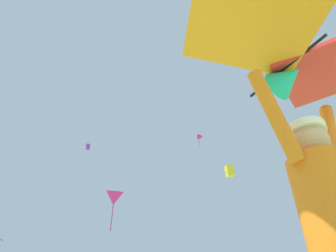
{
  "coord_description": "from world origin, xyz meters",
  "views": [
    {
      "loc": [
        -1.64,
        -0.96,
        0.57
      ],
      "look_at": [
        -0.24,
        2.07,
        2.97
      ],
      "focal_mm": 30.54,
      "sensor_mm": 36.0,
      "label": 1
    }
  ],
  "objects_px": {
    "distant_kite_magenta_high_left": "(199,138)",
    "distant_kite_magenta_low_left": "(114,198)",
    "distant_kite_blue_overhead_distant": "(1,239)",
    "distant_kite_yellow_high_right": "(230,171)",
    "held_stunt_kite": "(291,58)",
    "distant_kite_purple_mid_right": "(88,147)"
  },
  "relations": [
    {
      "from": "held_stunt_kite",
      "to": "distant_kite_magenta_high_left",
      "type": "xyz_separation_m",
      "value": [
        12.19,
        20.72,
        15.03
      ]
    },
    {
      "from": "held_stunt_kite",
      "to": "distant_kite_purple_mid_right",
      "type": "xyz_separation_m",
      "value": [
        2.24,
        30.58,
        16.85
      ]
    },
    {
      "from": "held_stunt_kite",
      "to": "distant_kite_blue_overhead_distant",
      "type": "height_order",
      "value": "distant_kite_blue_overhead_distant"
    },
    {
      "from": "distant_kite_magenta_low_left",
      "to": "held_stunt_kite",
      "type": "bearing_deg",
      "value": -100.34
    },
    {
      "from": "distant_kite_blue_overhead_distant",
      "to": "distant_kite_magenta_low_left",
      "type": "height_order",
      "value": "distant_kite_magenta_low_left"
    },
    {
      "from": "distant_kite_blue_overhead_distant",
      "to": "distant_kite_yellow_high_right",
      "type": "relative_size",
      "value": 0.76
    },
    {
      "from": "distant_kite_yellow_high_right",
      "to": "distant_kite_magenta_low_left",
      "type": "bearing_deg",
      "value": 133.25
    },
    {
      "from": "distant_kite_yellow_high_right",
      "to": "distant_kite_magenta_high_left",
      "type": "distance_m",
      "value": 11.29
    },
    {
      "from": "distant_kite_blue_overhead_distant",
      "to": "distant_kite_yellow_high_right",
      "type": "distance_m",
      "value": 20.82
    },
    {
      "from": "distant_kite_magenta_low_left",
      "to": "distant_kite_yellow_high_right",
      "type": "bearing_deg",
      "value": -46.75
    },
    {
      "from": "distant_kite_magenta_low_left",
      "to": "distant_kite_purple_mid_right",
      "type": "bearing_deg",
      "value": 96.84
    },
    {
      "from": "held_stunt_kite",
      "to": "distant_kite_magenta_high_left",
      "type": "distance_m",
      "value": 28.35
    },
    {
      "from": "distant_kite_yellow_high_right",
      "to": "held_stunt_kite",
      "type": "bearing_deg",
      "value": -126.32
    },
    {
      "from": "distant_kite_blue_overhead_distant",
      "to": "held_stunt_kite",
      "type": "bearing_deg",
      "value": -82.58
    },
    {
      "from": "held_stunt_kite",
      "to": "distant_kite_magenta_low_left",
      "type": "xyz_separation_m",
      "value": [
        3.57,
        19.53,
        6.49
      ]
    },
    {
      "from": "distant_kite_magenta_low_left",
      "to": "distant_kite_magenta_high_left",
      "type": "bearing_deg",
      "value": 7.85
    },
    {
      "from": "distant_kite_yellow_high_right",
      "to": "distant_kite_purple_mid_right",
      "type": "xyz_separation_m",
      "value": [
        -7.38,
        17.49,
        9.74
      ]
    },
    {
      "from": "distant_kite_blue_overhead_distant",
      "to": "distant_kite_magenta_low_left",
      "type": "bearing_deg",
      "value": -51.92
    },
    {
      "from": "held_stunt_kite",
      "to": "distant_kite_yellow_high_right",
      "type": "height_order",
      "value": "distant_kite_yellow_high_right"
    },
    {
      "from": "distant_kite_purple_mid_right",
      "to": "distant_kite_magenta_high_left",
      "type": "height_order",
      "value": "distant_kite_purple_mid_right"
    },
    {
      "from": "held_stunt_kite",
      "to": "distant_kite_blue_overhead_distant",
      "type": "xyz_separation_m",
      "value": [
        -3.76,
        28.88,
        4.89
      ]
    },
    {
      "from": "distant_kite_magenta_high_left",
      "to": "distant_kite_magenta_low_left",
      "type": "relative_size",
      "value": 0.52
    }
  ]
}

